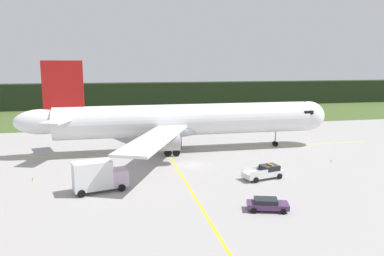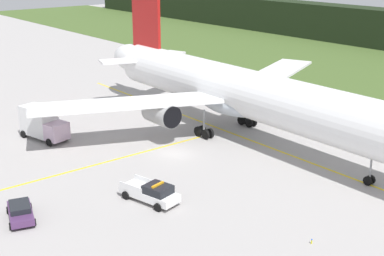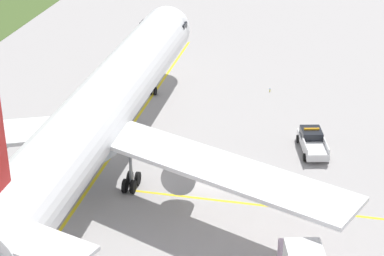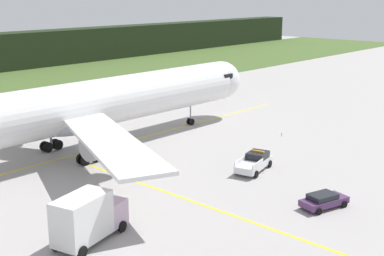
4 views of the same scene
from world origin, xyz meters
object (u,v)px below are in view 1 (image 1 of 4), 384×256
Objects in this scene: catering_truck at (98,176)px; staff_car at (267,204)px; airliner at (184,120)px; ops_pickup_truck at (265,172)px.

catering_truck is 20.14m from staff_car.
catering_truck is at bearing -127.27° from airliner.
catering_truck is 1.46× the size of staff_car.
ops_pickup_truck is 1.28× the size of staff_car.
staff_car is at bearing -112.22° from ops_pickup_truck.
ops_pickup_truck is 11.05m from staff_car.
staff_car is (3.30, -28.54, -4.73)m from airliner.
staff_car is (17.52, -9.85, -1.27)m from catering_truck.
catering_truck is at bearing -179.00° from ops_pickup_truck.
airliner is 8.13× the size of catering_truck.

